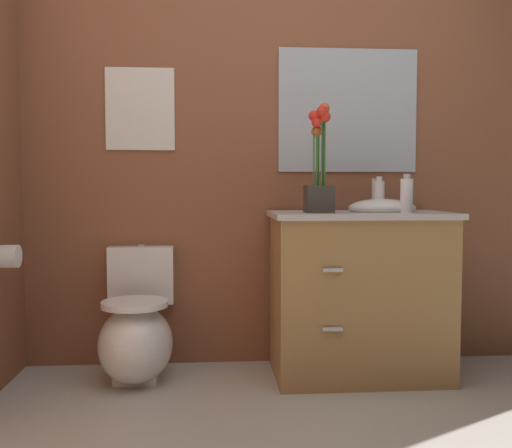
{
  "coord_description": "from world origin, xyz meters",
  "views": [
    {
      "loc": [
        -0.39,
        -1.82,
        1.01
      ],
      "look_at": [
        -0.16,
        1.16,
        0.82
      ],
      "focal_mm": 40.99,
      "sensor_mm": 36.0,
      "label": 1
    }
  ],
  "objects_px": {
    "vanity_cabinet": "(359,292)",
    "flower_vase": "(319,171)",
    "lotion_bottle": "(379,196)",
    "wall_mirror": "(348,111)",
    "toilet": "(137,334)",
    "soap_bottle": "(407,195)",
    "toilet_paper_roll": "(7,256)",
    "wall_poster": "(140,109)"
  },
  "relations": [
    {
      "from": "vanity_cabinet",
      "to": "flower_vase",
      "type": "distance_m",
      "value": 0.69
    },
    {
      "from": "toilet_paper_roll",
      "to": "lotion_bottle",
      "type": "bearing_deg",
      "value": 5.88
    },
    {
      "from": "vanity_cabinet",
      "to": "wall_mirror",
      "type": "distance_m",
      "value": 1.04
    },
    {
      "from": "wall_poster",
      "to": "soap_bottle",
      "type": "bearing_deg",
      "value": -16.27
    },
    {
      "from": "wall_mirror",
      "to": "toilet_paper_roll",
      "type": "distance_m",
      "value": 1.98
    },
    {
      "from": "toilet_paper_roll",
      "to": "toilet",
      "type": "bearing_deg",
      "value": 18.58
    },
    {
      "from": "flower_vase",
      "to": "soap_bottle",
      "type": "height_order",
      "value": "flower_vase"
    },
    {
      "from": "vanity_cabinet",
      "to": "lotion_bottle",
      "type": "relative_size",
      "value": 5.65
    },
    {
      "from": "lotion_bottle",
      "to": "wall_poster",
      "type": "distance_m",
      "value": 1.4
    },
    {
      "from": "toilet",
      "to": "soap_bottle",
      "type": "distance_m",
      "value": 1.58
    },
    {
      "from": "soap_bottle",
      "to": "lotion_bottle",
      "type": "height_order",
      "value": "soap_bottle"
    },
    {
      "from": "toilet",
      "to": "vanity_cabinet",
      "type": "distance_m",
      "value": 1.2
    },
    {
      "from": "toilet",
      "to": "toilet_paper_roll",
      "type": "relative_size",
      "value": 6.27
    },
    {
      "from": "toilet",
      "to": "lotion_bottle",
      "type": "height_order",
      "value": "lotion_bottle"
    },
    {
      "from": "vanity_cabinet",
      "to": "toilet_paper_roll",
      "type": "relative_size",
      "value": 9.64
    },
    {
      "from": "flower_vase",
      "to": "toilet_paper_roll",
      "type": "bearing_deg",
      "value": -176.54
    },
    {
      "from": "lotion_bottle",
      "to": "wall_mirror",
      "type": "height_order",
      "value": "wall_mirror"
    },
    {
      "from": "toilet",
      "to": "toilet_paper_roll",
      "type": "height_order",
      "value": "toilet_paper_roll"
    },
    {
      "from": "flower_vase",
      "to": "toilet_paper_roll",
      "type": "height_order",
      "value": "flower_vase"
    },
    {
      "from": "flower_vase",
      "to": "wall_mirror",
      "type": "distance_m",
      "value": 0.56
    },
    {
      "from": "lotion_bottle",
      "to": "soap_bottle",
      "type": "bearing_deg",
      "value": -52.28
    },
    {
      "from": "toilet",
      "to": "soap_bottle",
      "type": "bearing_deg",
      "value": -5.69
    },
    {
      "from": "toilet",
      "to": "flower_vase",
      "type": "height_order",
      "value": "flower_vase"
    },
    {
      "from": "soap_bottle",
      "to": "wall_mirror",
      "type": "relative_size",
      "value": 0.25
    },
    {
      "from": "vanity_cabinet",
      "to": "lotion_bottle",
      "type": "bearing_deg",
      "value": 11.9
    },
    {
      "from": "toilet",
      "to": "wall_mirror",
      "type": "distance_m",
      "value": 1.71
    },
    {
      "from": "lotion_bottle",
      "to": "toilet_paper_roll",
      "type": "bearing_deg",
      "value": -174.12
    },
    {
      "from": "toilet_paper_roll",
      "to": "vanity_cabinet",
      "type": "bearing_deg",
      "value": 5.5
    },
    {
      "from": "wall_mirror",
      "to": "toilet_paper_roll",
      "type": "bearing_deg",
      "value": -165.24
    },
    {
      "from": "toilet",
      "to": "wall_mirror",
      "type": "relative_size",
      "value": 0.86
    },
    {
      "from": "soap_bottle",
      "to": "lotion_bottle",
      "type": "relative_size",
      "value": 1.05
    },
    {
      "from": "wall_poster",
      "to": "toilet_paper_roll",
      "type": "xyz_separation_m",
      "value": [
        -0.58,
        -0.46,
        -0.77
      ]
    },
    {
      "from": "vanity_cabinet",
      "to": "wall_poster",
      "type": "distance_m",
      "value": 1.57
    },
    {
      "from": "vanity_cabinet",
      "to": "wall_poster",
      "type": "xyz_separation_m",
      "value": [
        -1.18,
        0.29,
        0.99
      ]
    },
    {
      "from": "soap_bottle",
      "to": "toilet",
      "type": "bearing_deg",
      "value": 174.31
    },
    {
      "from": "toilet",
      "to": "soap_bottle",
      "type": "xyz_separation_m",
      "value": [
        1.39,
        -0.14,
        0.73
      ]
    },
    {
      "from": "toilet",
      "to": "wall_poster",
      "type": "relative_size",
      "value": 1.51
    },
    {
      "from": "vanity_cabinet",
      "to": "toilet_paper_roll",
      "type": "distance_m",
      "value": 1.79
    },
    {
      "from": "flower_vase",
      "to": "wall_poster",
      "type": "bearing_deg",
      "value": 158.53
    },
    {
      "from": "toilet",
      "to": "vanity_cabinet",
      "type": "bearing_deg",
      "value": -1.28
    },
    {
      "from": "vanity_cabinet",
      "to": "toilet_paper_roll",
      "type": "height_order",
      "value": "vanity_cabinet"
    },
    {
      "from": "soap_bottle",
      "to": "lotion_bottle",
      "type": "xyz_separation_m",
      "value": [
        -0.1,
        0.13,
        -0.01
      ]
    }
  ]
}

